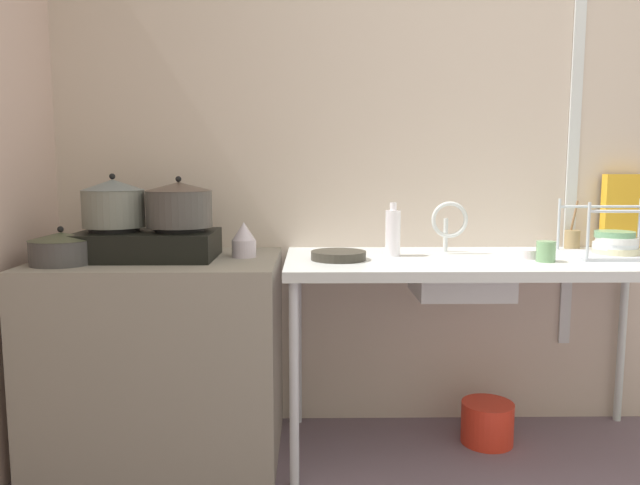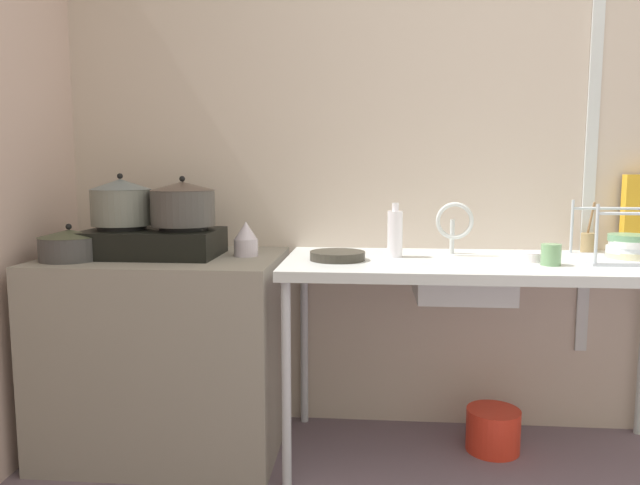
{
  "view_description": "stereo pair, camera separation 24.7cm",
  "coord_description": "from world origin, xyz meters",
  "px_view_note": "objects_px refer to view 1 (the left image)",
  "views": [
    {
      "loc": [
        -1.05,
        -1.16,
        1.21
      ],
      "look_at": [
        -1.02,
        1.3,
        0.9
      ],
      "focal_mm": 33.86,
      "sensor_mm": 36.0,
      "label": 1
    },
    {
      "loc": [
        -0.81,
        -1.15,
        1.21
      ],
      "look_at": [
        -1.02,
        1.3,
        0.9
      ],
      "focal_mm": 33.86,
      "sensor_mm": 36.0,
      "label": 2
    }
  ],
  "objects_px": {
    "stove": "(148,244)",
    "dish_rack": "(615,246)",
    "utensil_jar": "(572,239)",
    "cereal_box": "(624,211)",
    "small_bowl_on_drainboard": "(525,253)",
    "frying_pan": "(339,255)",
    "cup_by_rack": "(546,251)",
    "pot_on_left_burner": "(113,203)",
    "pot_on_right_burner": "(179,204)",
    "bucket_on_floor": "(487,423)",
    "percolator": "(244,240)",
    "sink_basin": "(460,277)",
    "pot_beside_stove": "(62,248)",
    "bottle_by_sink": "(393,232)",
    "faucet": "(449,222)"
  },
  "relations": [
    {
      "from": "percolator",
      "to": "sink_basin",
      "type": "bearing_deg",
      "value": -2.95
    },
    {
      "from": "dish_rack",
      "to": "small_bowl_on_drainboard",
      "type": "xyz_separation_m",
      "value": [
        -0.39,
        -0.03,
        -0.03
      ]
    },
    {
      "from": "pot_on_right_burner",
      "to": "cereal_box",
      "type": "bearing_deg",
      "value": 8.41
    },
    {
      "from": "stove",
      "to": "pot_on_right_burner",
      "type": "bearing_deg",
      "value": -0.0
    },
    {
      "from": "pot_on_left_burner",
      "to": "pot_on_right_burner",
      "type": "relative_size",
      "value": 0.93
    },
    {
      "from": "frying_pan",
      "to": "small_bowl_on_drainboard",
      "type": "relative_size",
      "value": 1.81
    },
    {
      "from": "percolator",
      "to": "bottle_by_sink",
      "type": "height_order",
      "value": "bottle_by_sink"
    },
    {
      "from": "stove",
      "to": "dish_rack",
      "type": "bearing_deg",
      "value": 0.82
    },
    {
      "from": "small_bowl_on_drainboard",
      "to": "utensil_jar",
      "type": "height_order",
      "value": "utensil_jar"
    },
    {
      "from": "faucet",
      "to": "dish_rack",
      "type": "relative_size",
      "value": 0.6
    },
    {
      "from": "bucket_on_floor",
      "to": "cereal_box",
      "type": "bearing_deg",
      "value": 18.46
    },
    {
      "from": "pot_on_right_burner",
      "to": "bottle_by_sink",
      "type": "xyz_separation_m",
      "value": [
        0.88,
        0.06,
        -0.12
      ]
    },
    {
      "from": "stove",
      "to": "pot_on_right_burner",
      "type": "xyz_separation_m",
      "value": [
        0.13,
        -0.0,
        0.16
      ]
    },
    {
      "from": "pot_on_right_burner",
      "to": "faucet",
      "type": "relative_size",
      "value": 1.19
    },
    {
      "from": "pot_on_right_burner",
      "to": "bucket_on_floor",
      "type": "bearing_deg",
      "value": 3.07
    },
    {
      "from": "percolator",
      "to": "sink_basin",
      "type": "relative_size",
      "value": 0.39
    },
    {
      "from": "pot_on_left_burner",
      "to": "utensil_jar",
      "type": "relative_size",
      "value": 1.13
    },
    {
      "from": "pot_beside_stove",
      "to": "frying_pan",
      "type": "relative_size",
      "value": 1.08
    },
    {
      "from": "stove",
      "to": "cup_by_rack",
      "type": "height_order",
      "value": "stove"
    },
    {
      "from": "cup_by_rack",
      "to": "cereal_box",
      "type": "height_order",
      "value": "cereal_box"
    },
    {
      "from": "stove",
      "to": "small_bowl_on_drainboard",
      "type": "height_order",
      "value": "stove"
    },
    {
      "from": "stove",
      "to": "pot_beside_stove",
      "type": "xyz_separation_m",
      "value": [
        -0.29,
        -0.14,
        0.0
      ]
    },
    {
      "from": "frying_pan",
      "to": "utensil_jar",
      "type": "xyz_separation_m",
      "value": [
        1.09,
        0.33,
        0.03
      ]
    },
    {
      "from": "faucet",
      "to": "bottle_by_sink",
      "type": "bearing_deg",
      "value": -166.35
    },
    {
      "from": "pot_on_left_burner",
      "to": "pot_on_right_burner",
      "type": "xyz_separation_m",
      "value": [
        0.27,
        -0.0,
        -0.01
      ]
    },
    {
      "from": "small_bowl_on_drainboard",
      "to": "faucet",
      "type": "bearing_deg",
      "value": 157.54
    },
    {
      "from": "faucet",
      "to": "pot_on_right_burner",
      "type": "bearing_deg",
      "value": -173.87
    },
    {
      "from": "dish_rack",
      "to": "utensil_jar",
      "type": "xyz_separation_m",
      "value": [
        -0.07,
        0.26,
        -0.0
      ]
    },
    {
      "from": "bucket_on_floor",
      "to": "pot_on_left_burner",
      "type": "bearing_deg",
      "value": -177.44
    },
    {
      "from": "pot_beside_stove",
      "to": "cup_by_rack",
      "type": "height_order",
      "value": "pot_beside_stove"
    },
    {
      "from": "pot_on_right_burner",
      "to": "percolator",
      "type": "xyz_separation_m",
      "value": [
        0.26,
        0.03,
        -0.15
      ]
    },
    {
      "from": "pot_beside_stove",
      "to": "bucket_on_floor",
      "type": "distance_m",
      "value": 1.92
    },
    {
      "from": "cup_by_rack",
      "to": "utensil_jar",
      "type": "height_order",
      "value": "utensil_jar"
    },
    {
      "from": "faucet",
      "to": "bucket_on_floor",
      "type": "bearing_deg",
      "value": -15.77
    },
    {
      "from": "dish_rack",
      "to": "bucket_on_floor",
      "type": "relative_size",
      "value": 1.66
    },
    {
      "from": "dish_rack",
      "to": "utensil_jar",
      "type": "height_order",
      "value": "dish_rack"
    },
    {
      "from": "percolator",
      "to": "dish_rack",
      "type": "relative_size",
      "value": 0.39
    },
    {
      "from": "utensil_jar",
      "to": "cereal_box",
      "type": "bearing_deg",
      "value": 1.78
    },
    {
      "from": "pot_on_left_burner",
      "to": "utensil_jar",
      "type": "bearing_deg",
      "value": 8.07
    },
    {
      "from": "cup_by_rack",
      "to": "small_bowl_on_drainboard",
      "type": "relative_size",
      "value": 0.66
    },
    {
      "from": "pot_beside_stove",
      "to": "bottle_by_sink",
      "type": "height_order",
      "value": "bottle_by_sink"
    },
    {
      "from": "sink_basin",
      "to": "frying_pan",
      "type": "relative_size",
      "value": 1.69
    },
    {
      "from": "dish_rack",
      "to": "cup_by_rack",
      "type": "bearing_deg",
      "value": -158.81
    },
    {
      "from": "small_bowl_on_drainboard",
      "to": "bottle_by_sink",
      "type": "height_order",
      "value": "bottle_by_sink"
    },
    {
      "from": "small_bowl_on_drainboard",
      "to": "cereal_box",
      "type": "height_order",
      "value": "cereal_box"
    },
    {
      "from": "bottle_by_sink",
      "to": "cup_by_rack",
      "type": "bearing_deg",
      "value": -15.78
    },
    {
      "from": "stove",
      "to": "small_bowl_on_drainboard",
      "type": "bearing_deg",
      "value": 0.05
    },
    {
      "from": "utensil_jar",
      "to": "frying_pan",
      "type": "bearing_deg",
      "value": -163.2
    },
    {
      "from": "faucet",
      "to": "cereal_box",
      "type": "distance_m",
      "value": 0.86
    },
    {
      "from": "stove",
      "to": "percolator",
      "type": "distance_m",
      "value": 0.39
    }
  ]
}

